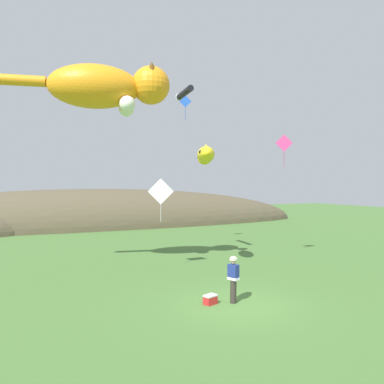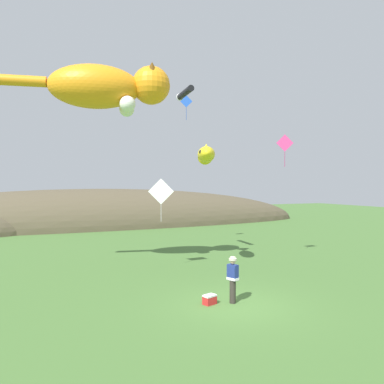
{
  "view_description": "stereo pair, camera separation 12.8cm",
  "coord_description": "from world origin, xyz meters",
  "px_view_note": "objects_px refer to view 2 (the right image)",
  "views": [
    {
      "loc": [
        -7.32,
        -11.97,
        4.51
      ],
      "look_at": [
        0.0,
        4.0,
        4.18
      ],
      "focal_mm": 35.0,
      "sensor_mm": 36.0,
      "label": 1
    },
    {
      "loc": [
        -7.2,
        -12.03,
        4.51
      ],
      "look_at": [
        0.0,
        4.0,
        4.18
      ],
      "focal_mm": 35.0,
      "sensor_mm": 36.0,
      "label": 2
    }
  ],
  "objects_px": {
    "kite_giant_cat": "(107,88)",
    "kite_diamond_blue": "(186,102)",
    "festival_attendant": "(233,278)",
    "kite_diamond_white": "(161,192)",
    "kite_fish_windsock": "(206,155)",
    "kite_tube_streamer": "(185,93)",
    "kite_diamond_pink": "(285,143)",
    "kite_spool": "(211,299)",
    "picnic_cooler": "(210,300)"
  },
  "relations": [
    {
      "from": "kite_spool",
      "to": "picnic_cooler",
      "type": "height_order",
      "value": "picnic_cooler"
    },
    {
      "from": "kite_diamond_white",
      "to": "kite_diamond_blue",
      "type": "relative_size",
      "value": 1.28
    },
    {
      "from": "kite_diamond_pink",
      "to": "kite_diamond_white",
      "type": "xyz_separation_m",
      "value": [
        -7.57,
        0.55,
        -2.82
      ]
    },
    {
      "from": "kite_diamond_pink",
      "to": "picnic_cooler",
      "type": "bearing_deg",
      "value": -144.94
    },
    {
      "from": "kite_spool",
      "to": "kite_giant_cat",
      "type": "height_order",
      "value": "kite_giant_cat"
    },
    {
      "from": "kite_giant_cat",
      "to": "kite_diamond_white",
      "type": "xyz_separation_m",
      "value": [
        2.69,
        -0.49,
        -5.26
      ]
    },
    {
      "from": "kite_giant_cat",
      "to": "kite_diamond_blue",
      "type": "distance_m",
      "value": 8.6
    },
    {
      "from": "festival_attendant",
      "to": "kite_giant_cat",
      "type": "height_order",
      "value": "kite_giant_cat"
    },
    {
      "from": "kite_giant_cat",
      "to": "festival_attendant",
      "type": "bearing_deg",
      "value": -63.25
    },
    {
      "from": "kite_giant_cat",
      "to": "kite_fish_windsock",
      "type": "xyz_separation_m",
      "value": [
        5.04,
        -1.04,
        -3.3
      ]
    },
    {
      "from": "festival_attendant",
      "to": "kite_diamond_blue",
      "type": "distance_m",
      "value": 15.68
    },
    {
      "from": "kite_tube_streamer",
      "to": "kite_diamond_white",
      "type": "xyz_separation_m",
      "value": [
        -1.99,
        -1.45,
        -5.68
      ]
    },
    {
      "from": "kite_tube_streamer",
      "to": "kite_diamond_blue",
      "type": "xyz_separation_m",
      "value": [
        1.98,
        4.4,
        0.56
      ]
    },
    {
      "from": "kite_giant_cat",
      "to": "kite_tube_streamer",
      "type": "height_order",
      "value": "kite_giant_cat"
    },
    {
      "from": "festival_attendant",
      "to": "kite_tube_streamer",
      "type": "relative_size",
      "value": 0.78
    },
    {
      "from": "festival_attendant",
      "to": "kite_diamond_blue",
      "type": "xyz_separation_m",
      "value": [
        3.27,
        12.07,
        9.45
      ]
    },
    {
      "from": "kite_diamond_blue",
      "to": "kite_spool",
      "type": "bearing_deg",
      "value": -108.89
    },
    {
      "from": "picnic_cooler",
      "to": "kite_tube_streamer",
      "type": "bearing_deg",
      "value": 73.75
    },
    {
      "from": "kite_tube_streamer",
      "to": "kite_diamond_blue",
      "type": "height_order",
      "value": "kite_diamond_blue"
    },
    {
      "from": "kite_diamond_pink",
      "to": "kite_diamond_blue",
      "type": "xyz_separation_m",
      "value": [
        -3.6,
        6.4,
        3.43
      ]
    },
    {
      "from": "kite_fish_windsock",
      "to": "kite_diamond_white",
      "type": "distance_m",
      "value": 3.12
    },
    {
      "from": "kite_spool",
      "to": "kite_fish_windsock",
      "type": "height_order",
      "value": "kite_fish_windsock"
    },
    {
      "from": "festival_attendant",
      "to": "kite_spool",
      "type": "distance_m",
      "value": 1.18
    },
    {
      "from": "kite_diamond_pink",
      "to": "kite_giant_cat",
      "type": "bearing_deg",
      "value": 174.21
    },
    {
      "from": "kite_giant_cat",
      "to": "kite_spool",
      "type": "bearing_deg",
      "value": -66.82
    },
    {
      "from": "kite_giant_cat",
      "to": "kite_diamond_blue",
      "type": "bearing_deg",
      "value": 38.84
    },
    {
      "from": "kite_fish_windsock",
      "to": "kite_diamond_blue",
      "type": "bearing_deg",
      "value": 75.88
    },
    {
      "from": "festival_attendant",
      "to": "picnic_cooler",
      "type": "height_order",
      "value": "festival_attendant"
    },
    {
      "from": "kite_giant_cat",
      "to": "kite_diamond_white",
      "type": "bearing_deg",
      "value": -10.44
    },
    {
      "from": "kite_fish_windsock",
      "to": "kite_tube_streamer",
      "type": "bearing_deg",
      "value": 100.39
    },
    {
      "from": "kite_diamond_pink",
      "to": "kite_diamond_white",
      "type": "distance_m",
      "value": 8.1
    },
    {
      "from": "kite_diamond_pink",
      "to": "kite_diamond_blue",
      "type": "height_order",
      "value": "kite_diamond_blue"
    },
    {
      "from": "picnic_cooler",
      "to": "kite_diamond_pink",
      "type": "bearing_deg",
      "value": 35.06
    },
    {
      "from": "kite_diamond_white",
      "to": "kite_diamond_pink",
      "type": "bearing_deg",
      "value": -4.13
    },
    {
      "from": "festival_attendant",
      "to": "kite_giant_cat",
      "type": "relative_size",
      "value": 0.21
    },
    {
      "from": "kite_spool",
      "to": "kite_fish_windsock",
      "type": "relative_size",
      "value": 0.08
    },
    {
      "from": "kite_giant_cat",
      "to": "kite_diamond_pink",
      "type": "height_order",
      "value": "kite_giant_cat"
    },
    {
      "from": "kite_giant_cat",
      "to": "kite_diamond_blue",
      "type": "height_order",
      "value": "kite_diamond_blue"
    },
    {
      "from": "festival_attendant",
      "to": "kite_diamond_pink",
      "type": "height_order",
      "value": "kite_diamond_pink"
    },
    {
      "from": "kite_tube_streamer",
      "to": "kite_diamond_white",
      "type": "bearing_deg",
      "value": -143.91
    },
    {
      "from": "kite_spool",
      "to": "kite_diamond_white",
      "type": "bearing_deg",
      "value": 89.93
    },
    {
      "from": "kite_spool",
      "to": "kite_fish_windsock",
      "type": "bearing_deg",
      "value": 65.6
    },
    {
      "from": "festival_attendant",
      "to": "kite_diamond_white",
      "type": "bearing_deg",
      "value": 96.38
    },
    {
      "from": "kite_spool",
      "to": "kite_diamond_pink",
      "type": "height_order",
      "value": "kite_diamond_pink"
    },
    {
      "from": "festival_attendant",
      "to": "kite_diamond_white",
      "type": "relative_size",
      "value": 0.79
    },
    {
      "from": "picnic_cooler",
      "to": "kite_diamond_white",
      "type": "distance_m",
      "value": 7.19
    },
    {
      "from": "kite_fish_windsock",
      "to": "kite_tube_streamer",
      "type": "xyz_separation_m",
      "value": [
        -0.37,
        2.0,
        3.72
      ]
    },
    {
      "from": "picnic_cooler",
      "to": "kite_diamond_blue",
      "type": "height_order",
      "value": "kite_diamond_blue"
    },
    {
      "from": "kite_tube_streamer",
      "to": "kite_diamond_blue",
      "type": "bearing_deg",
      "value": 65.81
    },
    {
      "from": "kite_giant_cat",
      "to": "kite_diamond_pink",
      "type": "xyz_separation_m",
      "value": [
        10.26,
        -1.04,
        -2.45
      ]
    }
  ]
}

